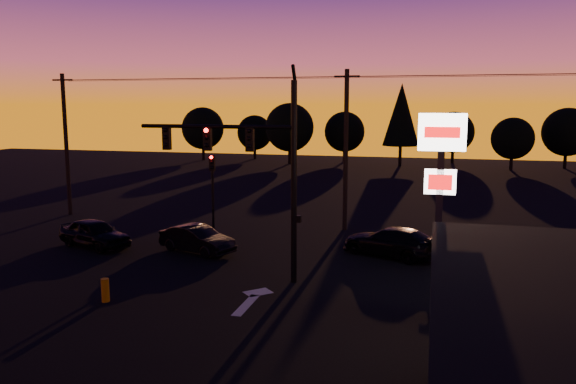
% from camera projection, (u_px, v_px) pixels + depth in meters
% --- Properties ---
extents(ground, '(120.00, 120.00, 0.00)m').
position_uv_depth(ground, '(223.00, 314.00, 19.16)').
color(ground, black).
rests_on(ground, ground).
extents(lane_arrow, '(1.20, 3.10, 0.01)m').
position_uv_depth(lane_arrow, '(252.00, 299.00, 20.63)').
color(lane_arrow, beige).
rests_on(lane_arrow, ground).
extents(traffic_signal_mast, '(6.79, 0.52, 8.58)m').
position_uv_depth(traffic_signal_mast, '(255.00, 159.00, 22.24)').
color(traffic_signal_mast, black).
rests_on(traffic_signal_mast, ground).
extents(secondary_signal, '(0.30, 0.31, 4.35)m').
position_uv_depth(secondary_signal, '(212.00, 182.00, 30.94)').
color(secondary_signal, black).
rests_on(secondary_signal, ground).
extents(pylon_sign, '(1.50, 0.28, 6.80)m').
position_uv_depth(pylon_sign, '(440.00, 172.00, 18.09)').
color(pylon_sign, black).
rests_on(pylon_sign, ground).
extents(utility_pole_0, '(1.40, 0.26, 9.00)m').
position_uv_depth(utility_pole_0, '(66.00, 144.00, 35.82)').
color(utility_pole_0, black).
rests_on(utility_pole_0, ground).
extents(utility_pole_1, '(1.40, 0.26, 9.00)m').
position_uv_depth(utility_pole_1, '(346.00, 149.00, 31.34)').
color(utility_pole_1, black).
rests_on(utility_pole_1, ground).
extents(power_wires, '(36.00, 1.22, 0.07)m').
position_uv_depth(power_wires, '(347.00, 77.00, 30.72)').
color(power_wires, black).
rests_on(power_wires, ground).
extents(bollard, '(0.29, 0.29, 0.86)m').
position_uv_depth(bollard, '(105.00, 290.00, 20.28)').
color(bollard, '#C47F05').
rests_on(bollard, ground).
extents(tree_0, '(5.36, 5.36, 6.74)m').
position_uv_depth(tree_0, '(203.00, 128.00, 71.81)').
color(tree_0, black).
rests_on(tree_0, ground).
extents(tree_1, '(4.54, 4.54, 5.71)m').
position_uv_depth(tree_1, '(255.00, 133.00, 73.29)').
color(tree_1, black).
rests_on(tree_1, ground).
extents(tree_2, '(5.77, 5.78, 7.26)m').
position_uv_depth(tree_2, '(290.00, 127.00, 66.87)').
color(tree_2, black).
rests_on(tree_2, ground).
extents(tree_3, '(4.95, 4.95, 6.22)m').
position_uv_depth(tree_3, '(345.00, 132.00, 69.29)').
color(tree_3, black).
rests_on(tree_3, ground).
extents(tree_4, '(4.18, 4.18, 9.50)m').
position_uv_depth(tree_4, '(401.00, 115.00, 64.35)').
color(tree_4, black).
rests_on(tree_4, ground).
extents(tree_5, '(4.95, 4.95, 6.22)m').
position_uv_depth(tree_5, '(453.00, 132.00, 67.97)').
color(tree_5, black).
rests_on(tree_5, ground).
extents(tree_6, '(4.54, 4.54, 5.71)m').
position_uv_depth(tree_6, '(513.00, 138.00, 60.79)').
color(tree_6, black).
rests_on(tree_6, ground).
extents(tree_7, '(5.36, 5.36, 6.74)m').
position_uv_depth(tree_7, '(567.00, 132.00, 62.07)').
color(tree_7, black).
rests_on(tree_7, ground).
extents(car_left, '(4.44, 2.98, 1.40)m').
position_uv_depth(car_left, '(95.00, 233.00, 28.09)').
color(car_left, black).
rests_on(car_left, ground).
extents(car_mid, '(4.17, 2.66, 1.30)m').
position_uv_depth(car_mid, '(197.00, 239.00, 27.08)').
color(car_mid, black).
rests_on(car_mid, ground).
extents(car_right, '(5.10, 3.71, 1.37)m').
position_uv_depth(car_right, '(391.00, 242.00, 26.41)').
color(car_right, black).
rests_on(car_right, ground).
extents(suv_parked, '(4.25, 5.44, 1.37)m').
position_uv_depth(suv_parked, '(516.00, 382.00, 13.05)').
color(suv_parked, black).
rests_on(suv_parked, ground).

